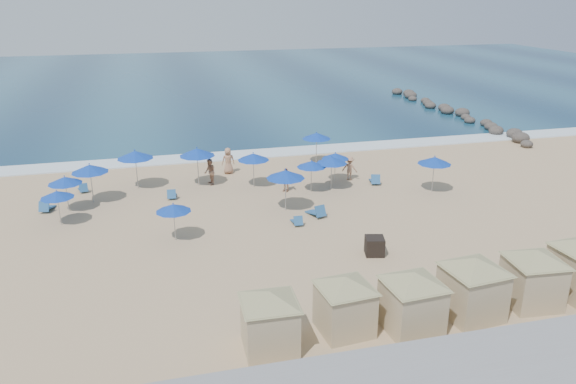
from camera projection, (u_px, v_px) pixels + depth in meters
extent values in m
plane|color=tan|center=(288.00, 234.00, 29.74)|extent=(160.00, 160.00, 0.00)
cube|color=#0D304C|center=(192.00, 81.00, 79.84)|extent=(160.00, 80.00, 0.06)
cube|color=white|center=(238.00, 155.00, 43.85)|extent=(160.00, 2.50, 0.08)
cube|color=gray|center=(390.00, 381.00, 17.71)|extent=(160.00, 2.20, 1.10)
ellipsoid|color=#322C29|center=(527.00, 144.00, 46.08)|extent=(1.00, 1.00, 0.65)
ellipsoid|color=#322C29|center=(521.00, 138.00, 47.51)|extent=(1.48, 1.48, 0.96)
ellipsoid|color=#322C29|center=(515.00, 134.00, 49.00)|extent=(1.40, 1.40, 0.91)
ellipsoid|color=#322C29|center=(496.00, 130.00, 50.18)|extent=(1.32, 1.32, 0.86)
ellipsoid|color=#322C29|center=(491.00, 127.00, 51.66)|extent=(1.24, 1.24, 0.81)
ellipsoid|color=#322C29|center=(486.00, 123.00, 53.15)|extent=(1.16, 1.16, 0.75)
ellipsoid|color=#322C29|center=(470.00, 120.00, 54.33)|extent=(1.08, 1.08, 0.70)
ellipsoid|color=#322C29|center=(466.00, 117.00, 55.81)|extent=(1.00, 1.00, 0.65)
ellipsoid|color=#322C29|center=(462.00, 113.00, 57.25)|extent=(1.48, 1.48, 0.96)
ellipsoid|color=#322C29|center=(447.00, 110.00, 58.42)|extent=(1.40, 1.40, 0.91)
ellipsoid|color=#322C29|center=(444.00, 108.00, 59.91)|extent=(1.32, 1.32, 0.86)
ellipsoid|color=#322C29|center=(430.00, 106.00, 61.09)|extent=(1.24, 1.24, 0.81)
ellipsoid|color=#322C29|center=(428.00, 103.00, 62.57)|extent=(1.16, 1.16, 0.75)
ellipsoid|color=#322C29|center=(425.00, 101.00, 64.06)|extent=(1.08, 1.08, 0.70)
ellipsoid|color=#322C29|center=(413.00, 99.00, 65.24)|extent=(1.00, 1.00, 0.65)
ellipsoid|color=#322C29|center=(411.00, 95.00, 66.67)|extent=(1.48, 1.48, 0.96)
ellipsoid|color=#322C29|center=(409.00, 93.00, 68.16)|extent=(1.40, 1.40, 0.91)
ellipsoid|color=#322C29|center=(397.00, 92.00, 69.34)|extent=(1.32, 1.32, 0.86)
cube|color=black|center=(375.00, 246.00, 27.31)|extent=(1.08, 1.08, 0.89)
cube|color=tan|center=(270.00, 326.00, 19.97)|extent=(1.91, 1.91, 1.86)
cube|color=#989163|center=(269.00, 303.00, 19.66)|extent=(2.01, 2.01, 0.07)
pyramid|color=#989163|center=(269.00, 291.00, 19.50)|extent=(4.06, 4.06, 0.46)
cube|color=tan|center=(345.00, 309.00, 20.99)|extent=(2.01, 2.01, 1.84)
cube|color=#989163|center=(345.00, 288.00, 20.68)|extent=(2.11, 2.11, 0.07)
pyramid|color=#989163|center=(346.00, 277.00, 20.53)|extent=(4.02, 4.02, 0.46)
cube|color=tan|center=(412.00, 307.00, 21.08)|extent=(2.07, 2.07, 1.94)
cube|color=#989163|center=(414.00, 284.00, 20.75)|extent=(2.17, 2.17, 0.08)
pyramid|color=#989163|center=(415.00, 272.00, 20.59)|extent=(4.24, 4.24, 0.49)
cube|color=tan|center=(472.00, 293.00, 21.97)|extent=(2.23, 2.23, 2.03)
cube|color=#989163|center=(475.00, 270.00, 21.62)|extent=(2.34, 2.34, 0.08)
pyramid|color=#989163|center=(476.00, 258.00, 21.45)|extent=(4.42, 4.42, 0.51)
cube|color=tan|center=(532.00, 283.00, 22.81)|extent=(2.11, 2.11, 1.95)
cube|color=#989163|center=(536.00, 261.00, 22.48)|extent=(2.22, 2.22, 0.08)
pyramid|color=#989163|center=(538.00, 250.00, 22.32)|extent=(4.26, 4.26, 0.49)
cylinder|color=#A5A8AD|center=(67.00, 197.00, 32.52)|extent=(0.05, 0.05, 1.75)
cone|color=#0E37A1|center=(65.00, 180.00, 32.17)|extent=(1.94, 1.94, 0.41)
sphere|color=#0E37A1|center=(64.00, 176.00, 32.08)|extent=(0.07, 0.07, 0.07)
cylinder|color=#A5A8AD|center=(59.00, 211.00, 30.65)|extent=(0.04, 0.04, 1.63)
cone|color=#0E37A1|center=(57.00, 194.00, 30.32)|extent=(1.80, 1.80, 0.39)
sphere|color=#0E37A1|center=(56.00, 190.00, 30.25)|extent=(0.07, 0.07, 0.07)
cylinder|color=#A5A8AD|center=(92.00, 187.00, 33.84)|extent=(0.05, 0.05, 1.98)
cone|color=#0E37A1|center=(90.00, 168.00, 33.45)|extent=(2.19, 2.19, 0.47)
sphere|color=#0E37A1|center=(89.00, 164.00, 33.35)|extent=(0.08, 0.08, 0.08)
cylinder|color=#A5A8AD|center=(175.00, 225.00, 28.75)|extent=(0.04, 0.04, 1.64)
cone|color=#0E37A1|center=(173.00, 208.00, 28.42)|extent=(1.81, 1.81, 0.39)
sphere|color=#0E37A1|center=(173.00, 203.00, 28.34)|extent=(0.07, 0.07, 0.07)
cylinder|color=#A5A8AD|center=(137.00, 173.00, 36.25)|extent=(0.06, 0.06, 2.09)
cone|color=#0E37A1|center=(135.00, 155.00, 35.83)|extent=(2.31, 2.31, 0.50)
sphere|color=#0E37A1|center=(135.00, 150.00, 35.73)|extent=(0.09, 0.09, 0.09)
cylinder|color=#A5A8AD|center=(254.00, 173.00, 36.60)|extent=(0.05, 0.05, 1.87)
cone|color=#0E37A1|center=(253.00, 157.00, 36.23)|extent=(2.07, 2.07, 0.44)
sphere|color=#0E37A1|center=(253.00, 153.00, 36.13)|extent=(0.08, 0.08, 0.08)
cylinder|color=#A5A8AD|center=(286.00, 194.00, 32.64)|extent=(0.05, 0.05, 2.04)
cone|color=#0E37A1|center=(286.00, 174.00, 32.23)|extent=(2.25, 2.25, 0.48)
sphere|color=#0E37A1|center=(286.00, 169.00, 32.13)|extent=(0.09, 0.09, 0.09)
cylinder|color=#A5A8AD|center=(311.00, 179.00, 35.69)|extent=(0.04, 0.04, 1.70)
cone|color=#0E37A1|center=(311.00, 164.00, 35.35)|extent=(1.88, 1.88, 0.40)
sphere|color=#0E37A1|center=(311.00, 160.00, 35.27)|extent=(0.07, 0.07, 0.07)
cylinder|color=#A5A8AD|center=(331.00, 176.00, 36.15)|extent=(0.05, 0.05, 1.80)
cone|color=#0E37A1|center=(332.00, 160.00, 35.78)|extent=(1.99, 1.99, 0.43)
sphere|color=#0E37A1|center=(332.00, 156.00, 35.70)|extent=(0.08, 0.08, 0.08)
cylinder|color=#A5A8AD|center=(316.00, 151.00, 41.64)|extent=(0.05, 0.05, 1.92)
cone|color=#0E37A1|center=(317.00, 136.00, 41.26)|extent=(2.12, 2.12, 0.45)
sphere|color=#0E37A1|center=(317.00, 132.00, 41.16)|extent=(0.08, 0.08, 0.08)
cylinder|color=#A5A8AD|center=(335.00, 170.00, 37.65)|extent=(0.04, 0.04, 1.64)
cone|color=#0E37A1|center=(335.00, 156.00, 37.32)|extent=(1.81, 1.81, 0.39)
sphere|color=#0E37A1|center=(336.00, 152.00, 37.24)|extent=(0.07, 0.07, 0.07)
cylinder|color=#A5A8AD|center=(433.00, 178.00, 35.65)|extent=(0.05, 0.05, 1.92)
cone|color=#0E37A1|center=(435.00, 160.00, 35.27)|extent=(2.12, 2.12, 0.45)
sphere|color=#0E37A1|center=(435.00, 156.00, 35.17)|extent=(0.08, 0.08, 0.08)
cylinder|color=#A5A8AD|center=(198.00, 170.00, 36.79)|extent=(0.06, 0.06, 2.10)
cone|color=#0E37A1|center=(197.00, 152.00, 36.37)|extent=(2.32, 2.32, 0.50)
sphere|color=#0E37A1|center=(197.00, 148.00, 36.26)|extent=(0.09, 0.09, 0.09)
cube|color=#275990|center=(48.00, 207.00, 32.94)|extent=(0.82, 1.33, 0.34)
cube|color=#275990|center=(44.00, 207.00, 32.37)|extent=(0.64, 0.45, 0.60)
cube|color=#275990|center=(83.00, 189.00, 36.07)|extent=(0.74, 1.19, 0.30)
cube|color=#275990|center=(83.00, 188.00, 35.60)|extent=(0.57, 0.41, 0.54)
cube|color=#275990|center=(172.00, 195.00, 34.98)|extent=(0.62, 1.17, 0.31)
cube|color=#275990|center=(171.00, 194.00, 34.46)|extent=(0.56, 0.35, 0.55)
cube|color=#275990|center=(296.00, 221.00, 31.03)|extent=(0.52, 1.06, 0.29)
cube|color=#275990|center=(298.00, 221.00, 30.56)|extent=(0.50, 0.30, 0.51)
cube|color=#275990|center=(315.00, 212.00, 32.18)|extent=(0.94, 1.43, 0.36)
cube|color=#275990|center=(320.00, 211.00, 31.64)|extent=(0.69, 0.51, 0.64)
cube|color=#275990|center=(374.00, 180.00, 37.60)|extent=(0.91, 1.39, 0.35)
cube|color=#275990|center=(376.00, 179.00, 37.01)|extent=(0.67, 0.49, 0.62)
imported|color=#AB7B5F|center=(210.00, 172.00, 37.00)|extent=(0.75, 0.92, 1.76)
imported|color=#AB7B5F|center=(286.00, 180.00, 35.84)|extent=(0.93, 0.89, 1.55)
imported|color=#AB7B5F|center=(350.00, 168.00, 38.02)|extent=(1.21, 1.09, 1.63)
imported|color=#AB7B5F|center=(228.00, 161.00, 39.30)|extent=(0.91, 0.61, 1.85)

